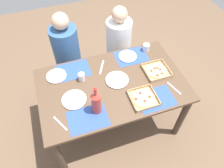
% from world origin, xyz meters
% --- Properties ---
extents(ground_plane, '(6.00, 6.00, 0.00)m').
position_xyz_m(ground_plane, '(0.00, 0.00, 0.00)').
color(ground_plane, brown).
extents(dining_table, '(1.50, 0.93, 0.76)m').
position_xyz_m(dining_table, '(0.00, 0.00, 0.65)').
color(dining_table, '#3F3328').
rests_on(dining_table, ground_plane).
extents(placemat_near_left, '(0.36, 0.26, 0.00)m').
position_xyz_m(placemat_near_left, '(-0.34, -0.31, 0.76)').
color(placemat_near_left, '#2D4C9E').
rests_on(placemat_near_left, dining_table).
extents(placemat_near_right, '(0.36, 0.26, 0.00)m').
position_xyz_m(placemat_near_right, '(0.34, -0.31, 0.76)').
color(placemat_near_right, '#2D4C9E').
rests_on(placemat_near_right, dining_table).
extents(placemat_far_left, '(0.36, 0.26, 0.00)m').
position_xyz_m(placemat_far_left, '(-0.34, 0.31, 0.76)').
color(placemat_far_left, '#2D4C9E').
rests_on(placemat_far_left, dining_table).
extents(placemat_far_right, '(0.36, 0.26, 0.00)m').
position_xyz_m(placemat_far_right, '(0.34, 0.31, 0.76)').
color(placemat_far_right, '#2D4C9E').
rests_on(placemat_far_right, dining_table).
extents(pizza_box_edge_far, '(0.26, 0.26, 0.04)m').
position_xyz_m(pizza_box_edge_far, '(0.51, 0.01, 0.77)').
color(pizza_box_edge_far, tan).
rests_on(pizza_box_edge_far, dining_table).
extents(pizza_box_center, '(0.25, 0.25, 0.04)m').
position_xyz_m(pizza_box_center, '(0.23, -0.27, 0.77)').
color(pizza_box_center, tan).
rests_on(pizza_box_center, dining_table).
extents(plate_far_right, '(0.24, 0.24, 0.02)m').
position_xyz_m(plate_far_right, '(-0.41, -0.07, 0.77)').
color(plate_far_right, white).
rests_on(plate_far_right, dining_table).
extents(plate_near_right, '(0.24, 0.24, 0.03)m').
position_xyz_m(plate_near_right, '(0.06, 0.03, 0.77)').
color(plate_near_right, white).
rests_on(plate_near_right, dining_table).
extents(plate_middle, '(0.20, 0.20, 0.03)m').
position_xyz_m(plate_middle, '(0.30, 0.32, 0.77)').
color(plate_middle, white).
rests_on(plate_middle, dining_table).
extents(plate_far_left, '(0.21, 0.21, 0.03)m').
position_xyz_m(plate_far_left, '(-0.52, 0.28, 0.77)').
color(plate_far_left, white).
rests_on(plate_far_left, dining_table).
extents(soda_bottle, '(0.09, 0.09, 0.32)m').
position_xyz_m(soda_bottle, '(-0.23, -0.25, 0.89)').
color(soda_bottle, '#B2382D').
rests_on(soda_bottle, dining_table).
extents(cup_spare, '(0.07, 0.07, 0.09)m').
position_xyz_m(cup_spare, '(-0.28, 0.15, 0.81)').
color(cup_spare, silver).
rests_on(cup_spare, dining_table).
extents(cup_clear_right, '(0.08, 0.08, 0.09)m').
position_xyz_m(cup_clear_right, '(0.54, 0.36, 0.80)').
color(cup_clear_right, silver).
rests_on(cup_clear_right, dining_table).
extents(knife_by_far_right, '(0.11, 0.19, 0.00)m').
position_xyz_m(knife_by_far_right, '(-0.03, 0.26, 0.76)').
color(knife_by_far_right, '#B7B7BC').
rests_on(knife_by_far_right, dining_table).
extents(fork_by_near_left, '(0.07, 0.19, 0.00)m').
position_xyz_m(fork_by_near_left, '(0.57, -0.25, 0.76)').
color(fork_by_near_left, '#B7B7BC').
rests_on(fork_by_near_left, dining_table).
extents(fork_by_near_right, '(0.10, 0.18, 0.00)m').
position_xyz_m(fork_by_near_right, '(-0.58, -0.28, 0.76)').
color(fork_by_near_right, '#B7B7BC').
rests_on(fork_by_near_right, dining_table).
extents(diner_left_seat, '(0.32, 0.32, 1.21)m').
position_xyz_m(diner_left_seat, '(-0.34, 0.72, 0.55)').
color(diner_left_seat, '#33598C').
rests_on(diner_left_seat, ground_plane).
extents(diner_right_seat, '(0.32, 0.32, 1.15)m').
position_xyz_m(diner_right_seat, '(0.34, 0.72, 0.52)').
color(diner_right_seat, white).
rests_on(diner_right_seat, ground_plane).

